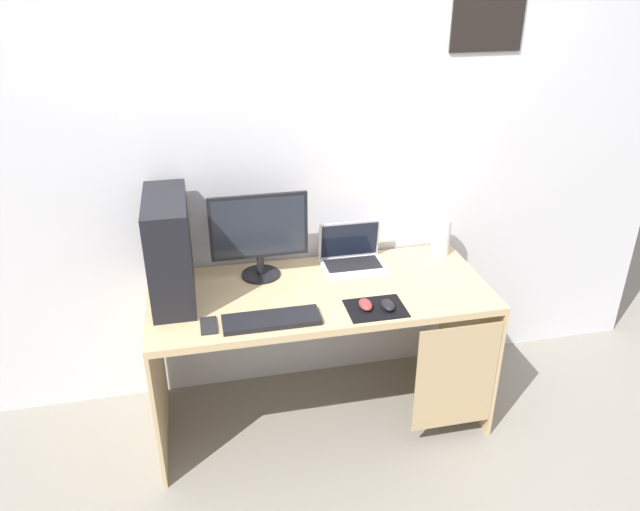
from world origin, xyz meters
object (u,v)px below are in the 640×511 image
(laptop, at_px, (352,257))
(keyboard, at_px, (272,320))
(mouse_right, at_px, (388,305))
(mouse_left, at_px, (366,305))
(monitor, at_px, (259,234))
(cell_phone, at_px, (209,326))
(pc_tower, at_px, (170,249))
(speaker, at_px, (441,237))

(laptop, bearing_deg, keyboard, -136.95)
(keyboard, xyz_separation_m, mouse_right, (0.52, -0.00, 0.01))
(mouse_left, bearing_deg, keyboard, -177.30)
(monitor, distance_m, mouse_right, 0.70)
(monitor, distance_m, keyboard, 0.47)
(mouse_left, relative_size, cell_phone, 0.74)
(pc_tower, height_order, monitor, pc_tower)
(laptop, distance_m, mouse_right, 0.45)
(keyboard, distance_m, cell_phone, 0.27)
(monitor, relative_size, laptop, 1.48)
(pc_tower, height_order, keyboard, pc_tower)
(laptop, distance_m, speaker, 0.49)
(keyboard, xyz_separation_m, mouse_left, (0.42, 0.02, 0.01))
(mouse_right, bearing_deg, pc_tower, 160.89)
(pc_tower, distance_m, mouse_left, 0.91)
(speaker, bearing_deg, mouse_right, -132.79)
(laptop, xyz_separation_m, keyboard, (-0.48, -0.44, -0.03))
(speaker, height_order, mouse_right, speaker)
(mouse_left, xyz_separation_m, cell_phone, (-0.69, 0.00, -0.02))
(laptop, height_order, mouse_left, laptop)
(mouse_right, bearing_deg, keyboard, 179.45)
(pc_tower, bearing_deg, mouse_right, -19.11)
(laptop, height_order, cell_phone, laptop)
(speaker, relative_size, cell_phone, 1.49)
(monitor, distance_m, mouse_left, 0.61)
(keyboard, height_order, mouse_right, mouse_right)
(monitor, height_order, mouse_left, monitor)
(mouse_left, bearing_deg, speaker, 40.09)
(monitor, xyz_separation_m, laptop, (0.47, 0.02, -0.18))
(laptop, relative_size, keyboard, 0.75)
(mouse_left, bearing_deg, monitor, 135.94)
(pc_tower, bearing_deg, keyboard, -37.96)
(pc_tower, xyz_separation_m, speaker, (1.36, 0.16, -0.15))
(pc_tower, xyz_separation_m, monitor, (0.41, 0.11, -0.01))
(mouse_right, bearing_deg, speaker, 47.21)
(pc_tower, bearing_deg, laptop, 8.39)
(keyboard, bearing_deg, mouse_left, 2.70)
(pc_tower, height_order, mouse_left, pc_tower)
(monitor, xyz_separation_m, speaker, (0.95, 0.05, -0.13))
(keyboard, bearing_deg, cell_phone, 175.21)
(keyboard, xyz_separation_m, cell_phone, (-0.27, 0.02, -0.01))
(keyboard, distance_m, mouse_right, 0.52)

